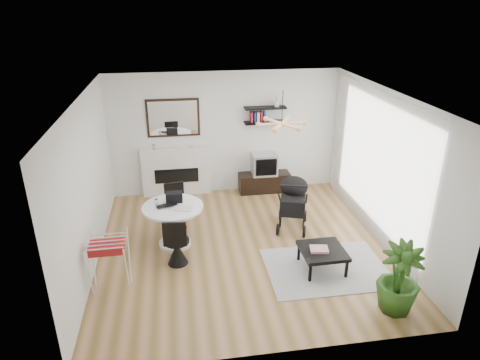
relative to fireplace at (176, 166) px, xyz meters
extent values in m
plane|color=brown|center=(1.10, -2.42, -0.69)|extent=(5.00, 5.00, 0.00)
plane|color=white|center=(1.10, -2.42, 2.01)|extent=(5.00, 5.00, 0.00)
plane|color=white|center=(1.10, 0.08, 0.66)|extent=(5.00, 0.00, 5.00)
plane|color=white|center=(-1.40, -2.42, 0.66)|extent=(0.00, 5.00, 5.00)
plane|color=white|center=(3.60, -2.42, 0.66)|extent=(0.00, 5.00, 5.00)
cube|color=white|center=(3.50, -2.22, 0.66)|extent=(0.04, 3.60, 2.60)
cube|color=white|center=(0.00, 0.00, -0.14)|extent=(1.50, 0.15, 1.10)
cube|color=black|center=(0.00, -0.06, -0.21)|extent=(0.95, 0.06, 0.32)
cube|color=black|center=(0.00, 0.06, 1.06)|extent=(1.12, 0.03, 0.82)
cube|color=white|center=(0.00, 0.04, 1.06)|extent=(1.02, 0.01, 0.72)
cube|color=black|center=(1.96, -0.05, 0.91)|extent=(0.90, 0.25, 0.04)
cube|color=black|center=(1.96, -0.05, 1.23)|extent=(0.90, 0.25, 0.04)
cube|color=black|center=(1.96, -0.13, -0.47)|extent=(1.15, 0.40, 0.43)
cube|color=#BDBCBF|center=(1.95, -0.13, -0.01)|extent=(0.55, 0.48, 0.48)
cube|color=black|center=(1.95, -0.37, -0.01)|extent=(0.47, 0.01, 0.38)
cylinder|color=white|center=(-0.09, -2.17, -0.65)|extent=(0.57, 0.57, 0.06)
cylinder|color=white|center=(-0.09, -2.17, -0.29)|extent=(0.14, 0.14, 0.67)
cylinder|color=white|center=(-0.09, -2.17, 0.07)|extent=(1.06, 1.06, 0.04)
imported|color=black|center=(-0.18, -2.21, 0.10)|extent=(0.42, 0.34, 0.03)
cube|color=black|center=(-0.06, -1.98, 0.18)|extent=(0.29, 0.18, 0.17)
cube|color=white|center=(0.09, -2.28, 0.09)|extent=(0.35, 0.31, 0.01)
cylinder|color=white|center=(-0.37, -2.03, 0.14)|extent=(0.06, 0.06, 0.09)
cylinder|color=black|center=(-0.03, -1.55, -0.26)|extent=(0.41, 0.41, 0.05)
cone|color=black|center=(-0.03, -1.55, -0.49)|extent=(0.34, 0.34, 0.40)
cube|color=black|center=(-0.06, -1.37, -0.02)|extent=(0.38, 0.11, 0.42)
cylinder|color=black|center=(-0.06, -2.75, -0.26)|extent=(0.41, 0.41, 0.05)
cone|color=black|center=(-0.06, -2.75, -0.49)|extent=(0.34, 0.34, 0.40)
cube|color=black|center=(-0.08, -2.94, -0.03)|extent=(0.38, 0.08, 0.42)
cube|color=maroon|center=(-1.06, -3.29, 0.07)|extent=(0.50, 0.29, 0.13)
cube|color=black|center=(2.14, -1.87, -0.15)|extent=(0.63, 0.77, 0.31)
ellipsoid|color=black|center=(2.20, -1.68, 0.09)|extent=(0.53, 0.53, 0.38)
cylinder|color=black|center=(2.01, -2.27, 0.37)|extent=(0.47, 0.19, 0.03)
torus|color=black|center=(2.01, -1.50, -0.58)|extent=(0.13, 0.24, 0.23)
torus|color=black|center=(2.47, -1.65, -0.58)|extent=(0.13, 0.24, 0.23)
torus|color=black|center=(1.81, -2.09, -0.58)|extent=(0.13, 0.24, 0.23)
torus|color=black|center=(2.28, -2.24, -0.58)|extent=(0.13, 0.24, 0.23)
cube|color=gray|center=(2.34, -3.29, -0.68)|extent=(1.96, 1.41, 0.01)
cube|color=black|center=(2.26, -3.28, -0.34)|extent=(0.71, 0.71, 0.06)
cube|color=black|center=(1.97, -3.58, -0.52)|extent=(0.04, 0.04, 0.30)
cube|color=black|center=(2.56, -3.57, -0.52)|extent=(0.04, 0.04, 0.30)
cube|color=black|center=(1.96, -2.99, -0.52)|extent=(0.04, 0.04, 0.30)
cube|color=black|center=(2.55, -2.98, -0.52)|extent=(0.04, 0.04, 0.30)
cube|color=#BD2F38|center=(2.19, -3.30, -0.29)|extent=(0.32, 0.27, 0.04)
imported|color=#285217|center=(2.96, -4.39, -0.16)|extent=(0.75, 0.75, 1.05)
camera|label=1|loc=(0.04, -8.87, 3.41)|focal=32.00mm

